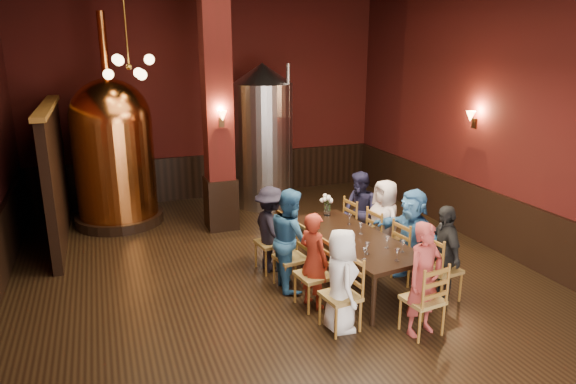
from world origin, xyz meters
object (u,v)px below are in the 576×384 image
object	(u,v)px
steel_vessel	(263,136)
person_2	(291,239)
person_1	(314,260)
copper_kettle	(114,151)
person_0	(341,280)
dining_table	(352,241)
rose_vase	(327,202)

from	to	relation	value
steel_vessel	person_2	bearing A→B (deg)	-102.16
person_1	copper_kettle	bearing A→B (deg)	5.14
person_1	person_2	bearing A→B (deg)	-14.75
steel_vessel	person_1	bearing A→B (deg)	-99.49
person_0	person_1	bearing A→B (deg)	16.08
copper_kettle	person_2	bearing A→B (deg)	-59.83
dining_table	person_1	size ratio (longest dim) A/B	1.86
person_2	rose_vase	world-z (taller)	person_2
person_1	copper_kettle	distance (m)	5.15
person_2	steel_vessel	world-z (taller)	steel_vessel
dining_table	person_2	distance (m)	0.91
person_0	steel_vessel	world-z (taller)	steel_vessel
person_1	steel_vessel	distance (m)	4.83
dining_table	copper_kettle	world-z (taller)	copper_kettle
person_1	rose_vase	distance (m)	1.72
person_0	person_2	world-z (taller)	person_2
dining_table	person_2	world-z (taller)	person_2
steel_vessel	copper_kettle	bearing A→B (deg)	-176.98
person_1	rose_vase	bearing A→B (deg)	-52.67
person_2	steel_vessel	bearing A→B (deg)	-6.85
copper_kettle	rose_vase	distance (m)	4.45
person_2	person_1	bearing A→B (deg)	-167.30
copper_kettle	steel_vessel	bearing A→B (deg)	3.02
copper_kettle	person_1	bearing A→B (deg)	-62.72
copper_kettle	rose_vase	xyz separation A→B (m)	(3.19, -3.06, -0.49)
person_0	steel_vessel	distance (m)	5.46
person_0	rose_vase	distance (m)	2.28
dining_table	person_1	bearing A→B (deg)	-158.78
person_0	person_1	world-z (taller)	person_1
dining_table	person_2	xyz separation A→B (m)	(-0.89, 0.22, 0.07)
person_2	copper_kettle	bearing A→B (deg)	35.48
dining_table	person_0	bearing A→B (deg)	-130.36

